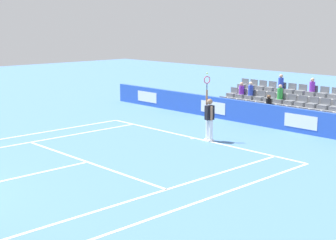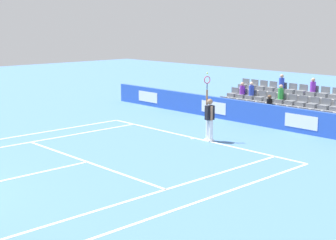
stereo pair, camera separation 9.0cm
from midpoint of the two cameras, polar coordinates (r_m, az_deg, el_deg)
line_baseline at (r=21.51m, az=3.15°, el=-2.06°), size 10.97×0.10×0.01m
line_service at (r=18.07m, az=-9.04°, el=-4.72°), size 8.23×0.10×0.01m
line_centre_service at (r=16.58m, az=-18.29°, el=-6.59°), size 0.10×6.40×0.01m
line_singles_sideline_left at (r=21.30m, az=-16.30°, el=-2.62°), size 0.10×11.89×0.01m
line_singles_sideline_right at (r=14.68m, az=-1.38°, el=-8.29°), size 0.10×11.89×0.01m
line_doubles_sideline_left at (r=22.51m, az=-17.89°, el=-1.99°), size 0.10×11.89×0.01m
line_doubles_sideline_right at (r=13.75m, az=2.47°, el=-9.66°), size 0.10×11.89×0.01m
line_centre_mark at (r=21.44m, az=2.96°, el=-2.10°), size 0.10×0.20×0.01m
sponsor_barrier at (r=24.56m, az=9.99°, el=0.71°), size 20.81×0.22×1.08m
tennis_player at (r=20.85m, az=4.86°, el=0.28°), size 0.51×0.41×2.85m
stadium_stand at (r=26.43m, az=13.02°, el=1.33°), size 6.82×2.85×2.20m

